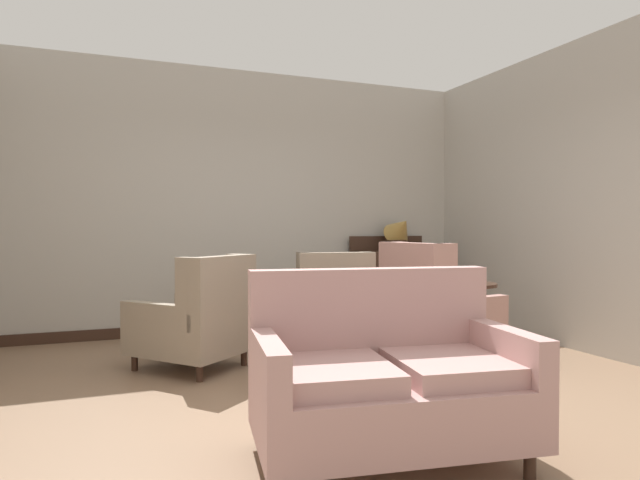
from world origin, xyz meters
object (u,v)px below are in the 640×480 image
object	(u,v)px
side_table	(466,312)
sideboard	(393,283)
porcelain_vase	(323,302)
gramophone	(400,231)
settee	(387,380)
armchair_back_corner	(331,305)
armchair_beside_settee	(434,314)
coffee_table	(331,333)
armchair_near_window	(198,321)

from	to	relation	value
side_table	sideboard	distance (m)	1.88
porcelain_vase	gramophone	xyz separation A→B (m)	(1.90, 2.15, 0.53)
settee	armchair_back_corner	distance (m)	2.75
side_table	sideboard	world-z (taller)	sideboard
sideboard	porcelain_vase	bearing A→B (deg)	-129.62
armchair_beside_settee	armchair_back_corner	xyz separation A→B (m)	(-0.58, 1.02, -0.03)
porcelain_vase	armchair_back_corner	distance (m)	1.41
porcelain_vase	armchair_back_corner	world-z (taller)	armchair_back_corner
porcelain_vase	settee	distance (m)	1.40
coffee_table	gramophone	world-z (taller)	gramophone
porcelain_vase	armchair_near_window	size ratio (longest dim) A/B	0.30
armchair_near_window	sideboard	size ratio (longest dim) A/B	1.03
porcelain_vase	armchair_back_corner	size ratio (longest dim) A/B	0.35
settee	armchair_near_window	bearing A→B (deg)	114.41
settee	gramophone	xyz separation A→B (m)	(2.09, 3.52, 0.76)
armchair_near_window	armchair_back_corner	bearing A→B (deg)	155.99
armchair_back_corner	coffee_table	bearing A→B (deg)	78.75
armchair_beside_settee	armchair_back_corner	size ratio (longest dim) A/B	1.08
settee	armchair_beside_settee	size ratio (longest dim) A/B	1.37
coffee_table	sideboard	bearing A→B (deg)	51.49
armchair_beside_settee	settee	bearing A→B (deg)	131.61
sideboard	coffee_table	bearing A→B (deg)	-128.51
armchair_near_window	sideboard	bearing A→B (deg)	167.21
sideboard	gramophone	world-z (taller)	gramophone
armchair_near_window	coffee_table	bearing A→B (deg)	95.08
porcelain_vase	side_table	bearing A→B (deg)	13.35
armchair_back_corner	gramophone	world-z (taller)	gramophone
armchair_near_window	armchair_beside_settee	world-z (taller)	armchair_beside_settee
coffee_table	armchair_back_corner	world-z (taller)	armchair_back_corner
gramophone	armchair_near_window	bearing A→B (deg)	-154.48
coffee_table	gramophone	distance (m)	2.95
armchair_back_corner	gramophone	distance (m)	1.75
settee	sideboard	bearing A→B (deg)	69.17
settee	armchair_back_corner	world-z (taller)	settee
gramophone	settee	bearing A→B (deg)	-120.68
armchair_near_window	armchair_back_corner	distance (m)	1.47
porcelain_vase	settee	world-z (taller)	settee
armchair_beside_settee	coffee_table	bearing A→B (deg)	94.69
porcelain_vase	settee	bearing A→B (deg)	-97.78
coffee_table	porcelain_vase	bearing A→B (deg)	166.72
coffee_table	sideboard	size ratio (longest dim) A/B	0.78
porcelain_vase	sideboard	xyz separation A→B (m)	(1.85, 2.24, -0.12)
armchair_back_corner	sideboard	distance (m)	1.60
porcelain_vase	side_table	size ratio (longest dim) A/B	0.50
side_table	porcelain_vase	bearing A→B (deg)	-166.65
settee	armchair_back_corner	bearing A→B (deg)	82.16
settee	gramophone	world-z (taller)	gramophone
armchair_near_window	armchair_beside_settee	size ratio (longest dim) A/B	1.06
coffee_table	armchair_near_window	bearing A→B (deg)	135.32
sideboard	gramophone	distance (m)	0.66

